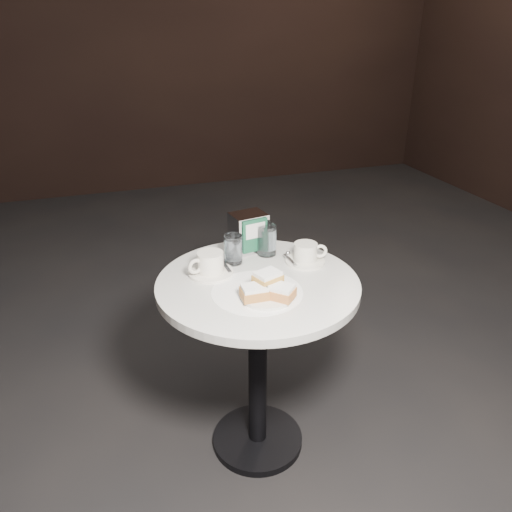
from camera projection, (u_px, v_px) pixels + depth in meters
The scene contains 9 objects.
ground at pixel (258, 441), 2.03m from camera, with size 7.00×7.00×0.00m, color black.
cafe_table at pixel (258, 329), 1.80m from camera, with size 0.70×0.70×0.74m.
sugar_spill at pixel (257, 292), 1.64m from camera, with size 0.30×0.30×0.00m, color white.
beignet_plate at pixel (267, 290), 1.59m from camera, with size 0.21×0.21×0.08m.
coffee_cup_left at pixel (210, 265), 1.74m from camera, with size 0.20×0.20×0.08m.
coffee_cup_right at pixel (306, 254), 1.82m from camera, with size 0.17×0.17×0.08m.
water_glass_left at pixel (233, 250), 1.81m from camera, with size 0.07×0.07×0.11m.
water_glass_right at pixel (267, 240), 1.88m from camera, with size 0.07×0.07×0.12m.
napkin_dispenser at pixel (249, 232), 1.90m from camera, with size 0.14×0.13×0.15m.
Camera 1 is at (-0.48, -1.42, 1.56)m, focal length 35.00 mm.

